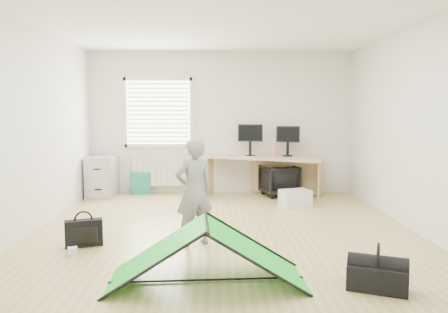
{
  "coord_description": "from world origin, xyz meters",
  "views": [
    {
      "loc": [
        -0.13,
        -5.64,
        1.58
      ],
      "look_at": [
        0.0,
        0.4,
        0.95
      ],
      "focal_mm": 35.0,
      "sensor_mm": 36.0,
      "label": 1
    }
  ],
  "objects_px": {
    "office_chair": "(279,180)",
    "person": "(194,192)",
    "desk": "(264,177)",
    "thermos": "(274,150)",
    "monitor_right": "(288,145)",
    "kite": "(207,252)",
    "duffel_bag": "(377,278)",
    "storage_crate": "(295,198)",
    "laptop_bag": "(84,233)",
    "filing_cabinet": "(102,176)",
    "monitor_left": "(250,145)"
  },
  "relations": [
    {
      "from": "office_chair",
      "to": "person",
      "type": "distance_m",
      "value": 3.31
    },
    {
      "from": "desk",
      "to": "thermos",
      "type": "xyz_separation_m",
      "value": [
        0.2,
        0.06,
        0.5
      ]
    },
    {
      "from": "monitor_right",
      "to": "kite",
      "type": "distance_m",
      "value": 4.5
    },
    {
      "from": "duffel_bag",
      "to": "office_chair",
      "type": "bearing_deg",
      "value": 115.76
    },
    {
      "from": "storage_crate",
      "to": "laptop_bag",
      "type": "bearing_deg",
      "value": -143.27
    },
    {
      "from": "thermos",
      "to": "duffel_bag",
      "type": "bearing_deg",
      "value": -85.66
    },
    {
      "from": "office_chair",
      "to": "person",
      "type": "xyz_separation_m",
      "value": [
        -1.44,
        -2.96,
        0.35
      ]
    },
    {
      "from": "storage_crate",
      "to": "laptop_bag",
      "type": "relative_size",
      "value": 1.12
    },
    {
      "from": "kite",
      "to": "laptop_bag",
      "type": "distance_m",
      "value": 1.83
    },
    {
      "from": "duffel_bag",
      "to": "storage_crate",
      "type": "bearing_deg",
      "value": 114.13
    },
    {
      "from": "monitor_right",
      "to": "person",
      "type": "bearing_deg",
      "value": -105.11
    },
    {
      "from": "person",
      "to": "desk",
      "type": "bearing_deg",
      "value": -136.57
    },
    {
      "from": "desk",
      "to": "kite",
      "type": "relative_size",
      "value": 1.18
    },
    {
      "from": "office_chair",
      "to": "storage_crate",
      "type": "xyz_separation_m",
      "value": [
        0.15,
        -0.85,
        -0.16
      ]
    },
    {
      "from": "monitor_right",
      "to": "person",
      "type": "relative_size",
      "value": 0.34
    },
    {
      "from": "monitor_right",
      "to": "office_chair",
      "type": "height_order",
      "value": "monitor_right"
    },
    {
      "from": "desk",
      "to": "thermos",
      "type": "relative_size",
      "value": 8.28
    },
    {
      "from": "filing_cabinet",
      "to": "monitor_left",
      "type": "distance_m",
      "value": 2.8
    },
    {
      "from": "monitor_left",
      "to": "person",
      "type": "xyz_separation_m",
      "value": [
        -0.91,
        -3.07,
        -0.32
      ]
    },
    {
      "from": "laptop_bag",
      "to": "duffel_bag",
      "type": "relative_size",
      "value": 0.83
    },
    {
      "from": "kite",
      "to": "duffel_bag",
      "type": "distance_m",
      "value": 1.54
    },
    {
      "from": "monitor_right",
      "to": "kite",
      "type": "xyz_separation_m",
      "value": [
        -1.44,
        -4.21,
        -0.66
      ]
    },
    {
      "from": "person",
      "to": "duffel_bag",
      "type": "xyz_separation_m",
      "value": [
        1.68,
        -1.36,
        -0.53
      ]
    },
    {
      "from": "desk",
      "to": "laptop_bag",
      "type": "bearing_deg",
      "value": -109.0
    },
    {
      "from": "storage_crate",
      "to": "duffel_bag",
      "type": "relative_size",
      "value": 0.93
    },
    {
      "from": "kite",
      "to": "thermos",
      "type": "bearing_deg",
      "value": 71.17
    },
    {
      "from": "desk",
      "to": "thermos",
      "type": "distance_m",
      "value": 0.54
    },
    {
      "from": "monitor_right",
      "to": "office_chair",
      "type": "distance_m",
      "value": 0.68
    },
    {
      "from": "filing_cabinet",
      "to": "monitor_right",
      "type": "xyz_separation_m",
      "value": [
        3.45,
        0.12,
        0.56
      ]
    },
    {
      "from": "thermos",
      "to": "kite",
      "type": "height_order",
      "value": "thermos"
    },
    {
      "from": "thermos",
      "to": "office_chair",
      "type": "distance_m",
      "value": 0.58
    },
    {
      "from": "monitor_left",
      "to": "monitor_right",
      "type": "distance_m",
      "value": 0.71
    },
    {
      "from": "thermos",
      "to": "storage_crate",
      "type": "bearing_deg",
      "value": -74.94
    },
    {
      "from": "thermos",
      "to": "laptop_bag",
      "type": "height_order",
      "value": "thermos"
    },
    {
      "from": "duffel_bag",
      "to": "laptop_bag",
      "type": "bearing_deg",
      "value": 178.75
    },
    {
      "from": "monitor_left",
      "to": "laptop_bag",
      "type": "xyz_separation_m",
      "value": [
        -2.2,
        -3.11,
        -0.79
      ]
    },
    {
      "from": "office_chair",
      "to": "laptop_bag",
      "type": "bearing_deg",
      "value": 33.63
    },
    {
      "from": "thermos",
      "to": "person",
      "type": "distance_m",
      "value": 3.29
    },
    {
      "from": "office_chair",
      "to": "kite",
      "type": "distance_m",
      "value": 4.29
    },
    {
      "from": "storage_crate",
      "to": "office_chair",
      "type": "bearing_deg",
      "value": 99.69
    },
    {
      "from": "office_chair",
      "to": "person",
      "type": "relative_size",
      "value": 0.5
    },
    {
      "from": "thermos",
      "to": "person",
      "type": "xyz_separation_m",
      "value": [
        -1.35,
        -3.0,
        -0.22
      ]
    },
    {
      "from": "thermos",
      "to": "office_chair",
      "type": "height_order",
      "value": "thermos"
    },
    {
      "from": "thermos",
      "to": "person",
      "type": "height_order",
      "value": "person"
    },
    {
      "from": "monitor_left",
      "to": "kite",
      "type": "xyz_separation_m",
      "value": [
        -0.74,
        -4.21,
        -0.67
      ]
    },
    {
      "from": "desk",
      "to": "monitor_right",
      "type": "height_order",
      "value": "monitor_right"
    },
    {
      "from": "monitor_right",
      "to": "laptop_bag",
      "type": "relative_size",
      "value": 1.03
    },
    {
      "from": "thermos",
      "to": "storage_crate",
      "type": "height_order",
      "value": "thermos"
    },
    {
      "from": "monitor_right",
      "to": "thermos",
      "type": "xyz_separation_m",
      "value": [
        -0.26,
        -0.08,
        -0.08
      ]
    },
    {
      "from": "monitor_right",
      "to": "laptop_bag",
      "type": "distance_m",
      "value": 4.33
    }
  ]
}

